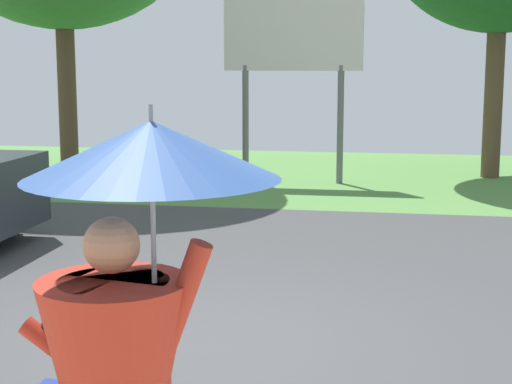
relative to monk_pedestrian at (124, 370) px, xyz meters
name	(u,v)px	position (x,y,z in m)	size (l,w,h in m)	color
ground_plane	(269,261)	(-0.42, 6.20, -1.14)	(40.00, 22.00, 0.20)	#424244
monk_pedestrian	(124,370)	(0.00, 0.00, 0.00)	(1.06, 0.97, 2.13)	#B22D1E
roadside_billboard	(293,46)	(-0.92, 12.10, 1.46)	(2.60, 0.12, 3.50)	slate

